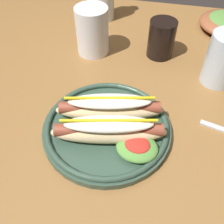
{
  "coord_description": "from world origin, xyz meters",
  "views": [
    {
      "loc": [
        0.08,
        -0.53,
        1.19
      ],
      "look_at": [
        0.0,
        -0.16,
        0.77
      ],
      "focal_mm": 42.05,
      "sensor_mm": 36.0,
      "label": 1
    }
  ],
  "objects_px": {
    "water_cup": "(223,59)",
    "soda_cup": "(161,39)",
    "hot_dog_plate": "(110,125)",
    "extra_cup": "(92,31)"
  },
  "relations": [
    {
      "from": "soda_cup",
      "to": "extra_cup",
      "type": "relative_size",
      "value": 0.79
    },
    {
      "from": "hot_dog_plate",
      "to": "water_cup",
      "type": "height_order",
      "value": "water_cup"
    },
    {
      "from": "hot_dog_plate",
      "to": "soda_cup",
      "type": "bearing_deg",
      "value": 75.92
    },
    {
      "from": "water_cup",
      "to": "extra_cup",
      "type": "xyz_separation_m",
      "value": [
        -0.34,
        0.06,
        -0.0
      ]
    },
    {
      "from": "hot_dog_plate",
      "to": "extra_cup",
      "type": "xyz_separation_m",
      "value": [
        -0.11,
        0.28,
        0.04
      ]
    },
    {
      "from": "extra_cup",
      "to": "hot_dog_plate",
      "type": "bearing_deg",
      "value": -68.42
    },
    {
      "from": "soda_cup",
      "to": "water_cup",
      "type": "height_order",
      "value": "water_cup"
    },
    {
      "from": "hot_dog_plate",
      "to": "water_cup",
      "type": "distance_m",
      "value": 0.32
    },
    {
      "from": "hot_dog_plate",
      "to": "soda_cup",
      "type": "distance_m",
      "value": 0.31
    },
    {
      "from": "water_cup",
      "to": "soda_cup",
      "type": "bearing_deg",
      "value": 152.24
    }
  ]
}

